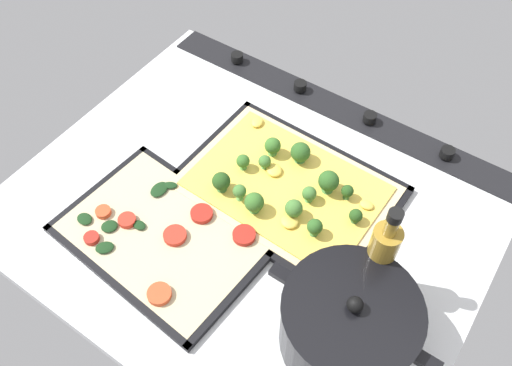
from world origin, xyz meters
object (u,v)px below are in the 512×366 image
(baking_tray_back, at_px, (163,237))
(veggie_pizza_back, at_px, (162,235))
(cooking_pot, at_px, (348,324))
(oil_bottle, at_px, (379,259))
(broccoli_pizza, at_px, (286,186))
(baking_tray_front, at_px, (286,190))

(baking_tray_back, relative_size, veggie_pizza_back, 1.07)
(baking_tray_back, xyz_separation_m, veggie_pizza_back, (0.00, -0.00, 0.01))
(cooking_pot, distance_m, oil_bottle, 0.11)
(oil_bottle, bearing_deg, baking_tray_back, 19.58)
(cooking_pot, relative_size, oil_bottle, 1.24)
(veggie_pizza_back, distance_m, cooking_pot, 0.36)
(veggie_pizza_back, bearing_deg, broccoli_pizza, -120.97)
(baking_tray_front, xyz_separation_m, cooking_pot, (-0.23, 0.19, 0.06))
(broccoli_pizza, bearing_deg, baking_tray_front, -66.78)
(baking_tray_back, bearing_deg, broccoli_pizza, -120.95)
(veggie_pizza_back, bearing_deg, oil_bottle, -160.43)
(baking_tray_back, height_order, oil_bottle, oil_bottle)
(broccoli_pizza, distance_m, veggie_pizza_back, 0.25)
(baking_tray_front, bearing_deg, cooking_pot, 139.82)
(baking_tray_back, height_order, cooking_pot, cooking_pot)
(baking_tray_front, distance_m, cooking_pot, 0.31)
(oil_bottle, bearing_deg, veggie_pizza_back, 19.57)
(broccoli_pizza, bearing_deg, cooking_pot, 140.00)
(baking_tray_front, relative_size, cooking_pot, 1.47)
(broccoli_pizza, xyz_separation_m, cooking_pot, (-0.23, 0.19, 0.04))
(veggie_pizza_back, xyz_separation_m, oil_bottle, (-0.35, -0.12, 0.08))
(baking_tray_front, relative_size, baking_tray_back, 1.08)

